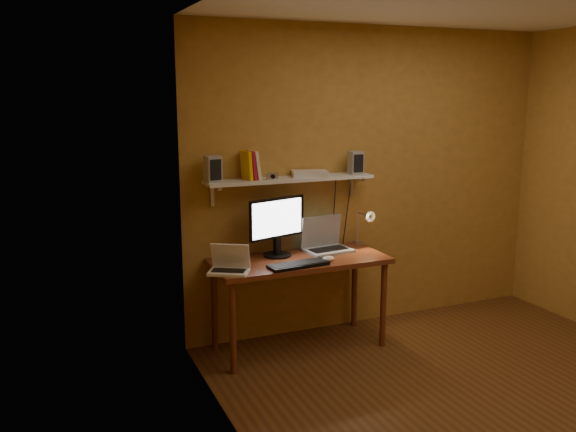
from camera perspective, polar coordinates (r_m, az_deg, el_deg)
name	(u,v)px	position (r m, az deg, el deg)	size (l,w,h in m)	color
room	(500,212)	(4.12, 19.25, 0.38)	(3.44, 3.24, 2.64)	brown
desk	(300,269)	(4.87, 1.08, -4.98)	(1.40, 0.60, 0.75)	brown
wall_shelf	(290,179)	(4.90, 0.19, 3.44)	(1.40, 0.25, 0.21)	silver
monitor	(277,224)	(4.86, -1.02, -0.71)	(0.52, 0.28, 0.48)	black
laptop	(325,241)	(5.09, 3.48, -2.40)	(0.40, 0.31, 0.28)	#95989E
netbook	(229,265)	(4.50, -5.50, -4.54)	(0.35, 0.32, 0.21)	silver
keyboard	(298,265)	(4.63, 0.98, -4.59)	(0.47, 0.16, 0.03)	black
mouse	(328,259)	(4.79, 3.79, -4.00)	(0.11, 0.07, 0.04)	silver
desk_lamp	(365,223)	(5.20, 7.19, -0.65)	(0.09, 0.23, 0.38)	silver
speaker_left	(213,169)	(4.66, -7.06, 4.38)	(0.11, 0.11, 0.20)	#95989E
speaker_right	(356,163)	(5.13, 6.35, 4.98)	(0.11, 0.11, 0.19)	#95989E
books	(250,165)	(4.77, -3.54, 4.76)	(0.13, 0.16, 0.23)	#E1AA00
shelf_camera	(272,176)	(4.76, -1.49, 3.74)	(0.10, 0.04, 0.06)	silver
router	(310,174)	(4.95, 2.05, 3.98)	(0.28, 0.19, 0.05)	silver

